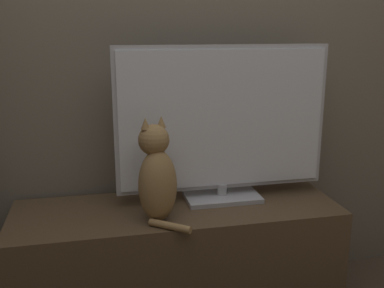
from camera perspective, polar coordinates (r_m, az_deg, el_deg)
wall_back at (r=2.05m, az=-3.56°, el=15.87°), size 4.80×0.05×2.60m
tv_stand at (r=2.04m, az=-1.85°, el=-14.64°), size 1.38×0.46×0.51m
tv at (r=1.93m, az=3.96°, el=2.54°), size 0.93×0.20×0.67m
cat at (r=1.75m, az=-4.51°, el=-4.11°), size 0.20×0.26×0.41m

